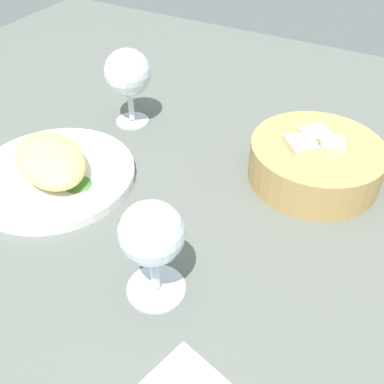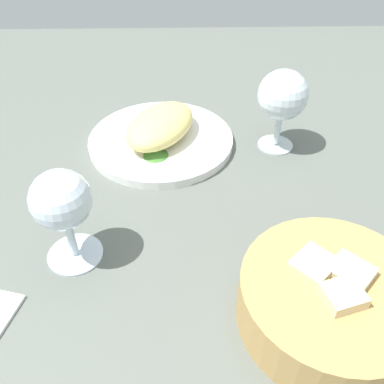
{
  "view_description": "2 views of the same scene",
  "coord_description": "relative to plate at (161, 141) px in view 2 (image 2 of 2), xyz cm",
  "views": [
    {
      "loc": [
        27.02,
        -34.0,
        41.66
      ],
      "look_at": [
        5.71,
        5.09,
        3.49
      ],
      "focal_mm": 41.52,
      "sensor_mm": 36.0,
      "label": 1
    },
    {
      "loc": [
        43.17,
        5.18,
        40.1
      ],
      "look_at": [
        0.81,
        6.23,
        3.49
      ],
      "focal_mm": 39.51,
      "sensor_mm": 36.0,
      "label": 2
    }
  ],
  "objects": [
    {
      "name": "lettuce_garnish",
      "position": [
        5.14,
        -0.63,
        1.23
      ],
      "size": [
        4.0,
        4.0,
        1.06
      ],
      "primitive_type": "cone",
      "color": "#417A2E",
      "rests_on": "plate"
    },
    {
      "name": "omelette",
      "position": [
        0.0,
        0.0,
        2.92
      ],
      "size": [
        17.34,
        15.05,
        4.44
      ],
      "primitive_type": "ellipsoid",
      "rotation": [
        0.0,
        0.0,
        -0.49
      ],
      "color": "#DCCA73",
      "rests_on": "plate"
    },
    {
      "name": "wine_glass_far",
      "position": [
        0.94,
        18.98,
        8.22
      ],
      "size": [
        7.78,
        7.78,
        13.24
      ],
      "color": "silver",
      "rests_on": "ground_plane"
    },
    {
      "name": "plate",
      "position": [
        0.0,
        0.0,
        0.0
      ],
      "size": [
        23.8,
        23.8,
        1.4
      ],
      "primitive_type": "cylinder",
      "color": "white",
      "rests_on": "ground_plane"
    },
    {
      "name": "wine_glass_near",
      "position": [
        24.0,
        -9.86,
        7.78
      ],
      "size": [
        6.96,
        6.96,
        12.71
      ],
      "color": "silver",
      "rests_on": "ground_plane"
    },
    {
      "name": "bread_basket",
      "position": [
        33.51,
        18.63,
        2.4
      ],
      "size": [
        19.09,
        19.09,
        7.19
      ],
      "color": "tan",
      "rests_on": "ground_plane"
    },
    {
      "name": "ground_plane",
      "position": [
        15.62,
        -1.49,
        -1.7
      ],
      "size": [
        140.0,
        140.0,
        2.0
      ],
      "primitive_type": "cube",
      "color": "#5A6059"
    }
  ]
}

